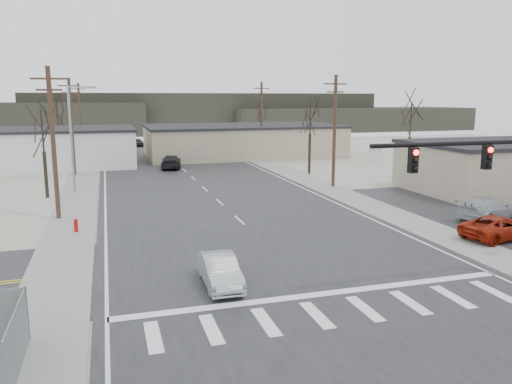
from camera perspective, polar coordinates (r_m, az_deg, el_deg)
ground at (r=25.70m, az=2.73°, el=-7.44°), size 140.00×140.00×0.00m
main_road at (r=39.69m, az=-4.49°, el=-0.91°), size 18.00×110.00×0.05m
cross_road at (r=25.69m, az=2.73°, el=-7.40°), size 90.00×10.00×0.04m
parking_lot at (r=41.22m, az=26.90°, el=-1.62°), size 18.00×20.00×0.03m
sidewalk_left at (r=43.81m, az=-19.60°, el=-0.39°), size 3.00×90.00×0.06m
sidewalk_right at (r=47.60m, az=6.77°, el=1.01°), size 3.00×90.00×0.06m
traffic_signal_mast at (r=23.49m, az=26.71°, el=1.41°), size 8.95×0.43×7.20m
fire_hydrant at (r=31.98m, az=-19.89°, el=-3.59°), size 0.24×0.24×0.87m
building_left_far at (r=63.75m, az=-23.78°, el=4.65°), size 22.30×12.30×4.50m
building_right_far at (r=69.67m, az=-1.55°, el=5.91°), size 26.30×14.30×4.30m
building_lot at (r=47.91m, az=25.69°, el=2.66°), size 14.30×10.30×4.30m
upole_left_b at (r=35.27m, az=-22.18°, el=5.42°), size 2.20×0.30×10.00m
upole_left_c at (r=55.18m, az=-20.32°, el=7.18°), size 2.20×0.30×10.00m
upole_left_d at (r=75.13m, az=-19.44°, el=8.01°), size 2.20×0.30×10.00m
upole_right_a at (r=45.57m, az=8.96°, el=7.10°), size 2.20×0.30×10.00m
upole_right_b at (r=66.07m, az=0.63°, el=8.32°), size 2.20×0.30×10.00m
streetlight_main at (r=45.18m, az=-20.15°, el=6.38°), size 2.40×0.25×9.00m
tree_left_near at (r=43.36m, az=-23.21°, el=6.20°), size 3.30×3.30×7.35m
tree_right_mid at (r=53.23m, az=6.22°, el=8.44°), size 3.74×3.74×8.33m
tree_left_far at (r=69.27m, az=-21.79°, el=8.55°), size 3.96×3.96×8.82m
tree_right_far at (r=78.54m, az=0.45°, el=8.96°), size 3.52×3.52×7.84m
tree_lot at (r=54.24m, az=17.26°, el=7.69°), size 3.52×3.52×7.84m
hill_center at (r=121.29m, az=-5.77°, el=9.03°), size 80.00×18.00×9.00m
hill_right at (r=127.21m, az=10.62°, el=8.19°), size 60.00×18.00×5.50m
sedan_crossing at (r=21.74m, az=-4.17°, el=-8.93°), size 1.46×4.02×1.32m
car_far_a at (r=57.85m, az=-9.67°, el=3.43°), size 2.94×5.47×1.51m
car_far_b at (r=85.71m, az=-13.40°, el=5.56°), size 2.57×4.17×1.32m
car_parked_red at (r=31.85m, az=26.07°, el=-3.65°), size 5.11×2.98×1.34m
car_parked_silver at (r=36.56m, az=25.10°, el=-1.71°), size 5.47×3.38×1.48m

